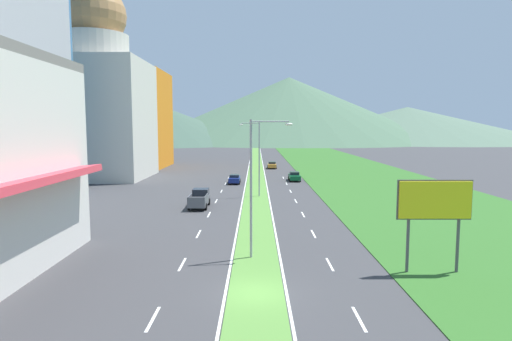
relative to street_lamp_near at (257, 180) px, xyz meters
name	(u,v)px	position (x,y,z in m)	size (l,w,h in m)	color
ground_plane	(257,294)	(0.04, -6.69, -5.72)	(600.00, 600.00, 0.00)	#38383A
grass_median	(257,175)	(0.04, 53.31, -5.69)	(3.20, 240.00, 0.06)	#518438
grass_verge_right	(362,175)	(20.64, 53.31, -5.69)	(24.00, 240.00, 0.06)	#2D6023
lane_dash_left_2	(154,319)	(-5.06, -9.90, -5.71)	(0.16, 2.80, 0.01)	silver
lane_dash_left_3	(184,264)	(-5.06, -1.50, -5.71)	(0.16, 2.80, 0.01)	silver
lane_dash_left_4	(200,234)	(-5.06, 6.90, -5.71)	(0.16, 2.80, 0.01)	silver
lane_dash_left_5	(210,214)	(-5.06, 15.30, -5.71)	(0.16, 2.80, 0.01)	silver
lane_dash_left_6	(218,201)	(-5.06, 23.70, -5.71)	(0.16, 2.80, 0.01)	silver
lane_dash_left_7	(223,191)	(-5.06, 32.10, -5.71)	(0.16, 2.80, 0.01)	silver
lane_dash_left_8	(227,184)	(-5.06, 40.50, -5.71)	(0.16, 2.80, 0.01)	silver
lane_dash_left_9	(230,178)	(-5.06, 48.90, -5.71)	(0.16, 2.80, 0.01)	silver
lane_dash_right_2	(360,319)	(5.14, -9.90, -5.71)	(0.16, 2.80, 0.01)	silver
lane_dash_right_3	(331,264)	(5.14, -1.50, -5.71)	(0.16, 2.80, 0.01)	silver
lane_dash_right_4	(315,234)	(5.14, 6.90, -5.71)	(0.16, 2.80, 0.01)	silver
lane_dash_right_5	(304,215)	(5.14, 15.30, -5.71)	(0.16, 2.80, 0.01)	silver
lane_dash_right_6	(297,201)	(5.14, 23.70, -5.71)	(0.16, 2.80, 0.01)	silver
lane_dash_right_7	(292,191)	(5.14, 32.10, -5.71)	(0.16, 2.80, 0.01)	silver
lane_dash_right_8	(288,184)	(5.14, 40.50, -5.71)	(0.16, 2.80, 0.01)	silver
lane_dash_right_9	(285,178)	(5.14, 48.90, -5.71)	(0.16, 2.80, 0.01)	silver
edge_line_median_left	(248,175)	(-1.71, 53.31, -5.71)	(0.16, 240.00, 0.01)	silver
edge_line_median_right	(266,175)	(1.79, 53.31, -5.71)	(0.16, 240.00, 0.01)	silver
domed_building	(99,98)	(-29.21, 49.13, 9.06)	(17.91, 17.91, 35.20)	beige
midrise_colored	(129,120)	(-30.17, 70.31, 5.41)	(17.99, 17.99, 22.25)	orange
hill_far_left	(157,124)	(-57.40, 214.64, 5.58)	(120.86, 120.86, 22.60)	#3D5647
hill_far_center	(290,109)	(21.89, 255.38, 15.33)	(194.89, 194.89, 42.10)	#47664C
hill_far_right	(408,124)	(101.79, 258.48, 5.66)	(179.94, 179.94, 22.75)	#516B56
street_lamp_near	(257,180)	(0.00, 0.00, 0.00)	(3.06, 0.49, 9.99)	#99999E
street_lamp_mid	(259,154)	(0.20, 27.32, 0.03)	(2.79, 0.35, 10.11)	#99999E
billboard_roadside	(436,204)	(11.48, -3.22, -1.19)	(4.82, 0.28, 6.11)	#4C4C51
car_1	(236,179)	(-3.58, 40.74, -4.93)	(1.94, 4.39, 1.53)	navy
car_3	(273,165)	(3.68, 66.70, -4.93)	(2.03, 4.09, 1.53)	#C6842D
car_4	(296,176)	(6.79, 44.33, -4.91)	(1.99, 4.62, 1.59)	#0C5128
pickup_truck_0	(201,199)	(-6.66, 19.75, -4.73)	(2.18, 5.40, 2.00)	#515459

